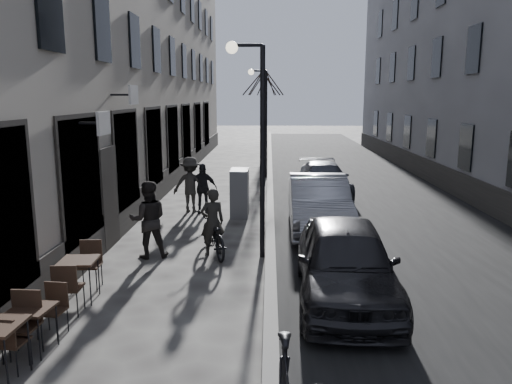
{
  "coord_description": "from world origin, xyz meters",
  "views": [
    {
      "loc": [
        0.16,
        -5.68,
        3.88
      ],
      "look_at": [
        -0.13,
        5.05,
        1.8
      ],
      "focal_mm": 35.0,
      "sensor_mm": 36.0,
      "label": 1
    }
  ],
  "objects_px": {
    "streetlamp_near": "(255,127)",
    "streetlamp_far": "(262,111)",
    "bistro_set_b": "(33,325)",
    "bicycle": "(213,234)",
    "tree_far": "(266,83)",
    "pedestrian_far": "(202,188)",
    "car_far": "(324,179)",
    "bistro_set_c": "(80,275)",
    "utility_cabinet": "(240,193)",
    "pedestrian_near": "(148,220)",
    "car_mid": "(319,203)",
    "pedestrian_mid": "(191,185)",
    "tree_near": "(265,80)",
    "car_near": "(346,262)"
  },
  "relations": [
    {
      "from": "tree_far",
      "to": "pedestrian_far",
      "type": "xyz_separation_m",
      "value": [
        -1.97,
        -16.36,
        -3.83
      ]
    },
    {
      "from": "streetlamp_far",
      "to": "tree_near",
      "type": "relative_size",
      "value": 0.89
    },
    {
      "from": "streetlamp_near",
      "to": "bicycle",
      "type": "bearing_deg",
      "value": 170.75
    },
    {
      "from": "streetlamp_near",
      "to": "tree_far",
      "type": "relative_size",
      "value": 0.89
    },
    {
      "from": "utility_cabinet",
      "to": "bistro_set_b",
      "type": "bearing_deg",
      "value": -106.32
    },
    {
      "from": "car_near",
      "to": "car_mid",
      "type": "relative_size",
      "value": 0.95
    },
    {
      "from": "streetlamp_near",
      "to": "car_mid",
      "type": "xyz_separation_m",
      "value": [
        1.78,
        2.58,
        -2.37
      ]
    },
    {
      "from": "bistro_set_b",
      "to": "bicycle",
      "type": "relative_size",
      "value": 0.77
    },
    {
      "from": "bicycle",
      "to": "pedestrian_near",
      "type": "xyz_separation_m",
      "value": [
        -1.52,
        -0.26,
        0.43
      ]
    },
    {
      "from": "pedestrian_far",
      "to": "tree_near",
      "type": "bearing_deg",
      "value": 74.61
    },
    {
      "from": "car_far",
      "to": "bistro_set_c",
      "type": "bearing_deg",
      "value": -121.59
    },
    {
      "from": "streetlamp_near",
      "to": "pedestrian_near",
      "type": "xyz_separation_m",
      "value": [
        -2.58,
        -0.09,
        -2.22
      ]
    },
    {
      "from": "bicycle",
      "to": "pedestrian_far",
      "type": "height_order",
      "value": "pedestrian_far"
    },
    {
      "from": "tree_far",
      "to": "bistro_set_c",
      "type": "height_order",
      "value": "tree_far"
    },
    {
      "from": "car_near",
      "to": "car_mid",
      "type": "bearing_deg",
      "value": 92.93
    },
    {
      "from": "bistro_set_b",
      "to": "car_near",
      "type": "xyz_separation_m",
      "value": [
        5.06,
        2.12,
        0.33
      ]
    },
    {
      "from": "tree_far",
      "to": "car_far",
      "type": "bearing_deg",
      "value": -79.79
    },
    {
      "from": "car_mid",
      "to": "streetlamp_far",
      "type": "bearing_deg",
      "value": 101.36
    },
    {
      "from": "utility_cabinet",
      "to": "pedestrian_far",
      "type": "height_order",
      "value": "pedestrian_far"
    },
    {
      "from": "pedestrian_near",
      "to": "streetlamp_far",
      "type": "bearing_deg",
      "value": -115.72
    },
    {
      "from": "utility_cabinet",
      "to": "car_far",
      "type": "xyz_separation_m",
      "value": [
        3.1,
        3.48,
        -0.13
      ]
    },
    {
      "from": "bicycle",
      "to": "pedestrian_mid",
      "type": "distance_m",
      "value": 4.76
    },
    {
      "from": "streetlamp_near",
      "to": "pedestrian_near",
      "type": "height_order",
      "value": "streetlamp_near"
    },
    {
      "from": "streetlamp_far",
      "to": "car_mid",
      "type": "bearing_deg",
      "value": -79.3
    },
    {
      "from": "pedestrian_near",
      "to": "car_far",
      "type": "xyz_separation_m",
      "value": [
        5.05,
        7.76,
        -0.3
      ]
    },
    {
      "from": "tree_far",
      "to": "pedestrian_near",
      "type": "distance_m",
      "value": 21.58
    },
    {
      "from": "streetlamp_far",
      "to": "car_near",
      "type": "xyz_separation_m",
      "value": [
        1.8,
        -14.57,
        -2.39
      ]
    },
    {
      "from": "utility_cabinet",
      "to": "streetlamp_near",
      "type": "bearing_deg",
      "value": -81.25
    },
    {
      "from": "tree_far",
      "to": "tree_near",
      "type": "bearing_deg",
      "value": -90.0
    },
    {
      "from": "streetlamp_near",
      "to": "streetlamp_far",
      "type": "bearing_deg",
      "value": 90.0
    },
    {
      "from": "streetlamp_far",
      "to": "car_far",
      "type": "relative_size",
      "value": 1.15
    },
    {
      "from": "bicycle",
      "to": "pedestrian_mid",
      "type": "relative_size",
      "value": 1.04
    },
    {
      "from": "pedestrian_mid",
      "to": "bistro_set_b",
      "type": "bearing_deg",
      "value": 86.57
    },
    {
      "from": "utility_cabinet",
      "to": "bicycle",
      "type": "bearing_deg",
      "value": -95.89
    },
    {
      "from": "streetlamp_far",
      "to": "bicycle",
      "type": "xyz_separation_m",
      "value": [
        -1.06,
        -11.83,
        -2.65
      ]
    },
    {
      "from": "streetlamp_far",
      "to": "tree_far",
      "type": "distance_m",
      "value": 9.12
    },
    {
      "from": "bistro_set_b",
      "to": "pedestrian_far",
      "type": "distance_m",
      "value": 9.44
    },
    {
      "from": "tree_far",
      "to": "car_mid",
      "type": "relative_size",
      "value": 1.2
    },
    {
      "from": "pedestrian_far",
      "to": "bistro_set_b",
      "type": "bearing_deg",
      "value": -102.94
    },
    {
      "from": "tree_near",
      "to": "utility_cabinet",
      "type": "bearing_deg",
      "value": -93.69
    },
    {
      "from": "tree_far",
      "to": "utility_cabinet",
      "type": "xyz_separation_m",
      "value": [
        -0.7,
        -16.82,
        -3.89
      ]
    },
    {
      "from": "tree_far",
      "to": "bistro_set_b",
      "type": "distance_m",
      "value": 26.25
    },
    {
      "from": "pedestrian_near",
      "to": "car_mid",
      "type": "xyz_separation_m",
      "value": [
        4.36,
        2.66,
        -0.15
      ]
    },
    {
      "from": "utility_cabinet",
      "to": "tree_near",
      "type": "bearing_deg",
      "value": 86.54
    },
    {
      "from": "car_near",
      "to": "bicycle",
      "type": "bearing_deg",
      "value": 138.89
    },
    {
      "from": "streetlamp_far",
      "to": "car_near",
      "type": "height_order",
      "value": "streetlamp_far"
    },
    {
      "from": "bistro_set_b",
      "to": "bicycle",
      "type": "xyz_separation_m",
      "value": [
        2.21,
        4.86,
        0.07
      ]
    },
    {
      "from": "bistro_set_c",
      "to": "tree_near",
      "type": "bearing_deg",
      "value": 76.12
    },
    {
      "from": "bicycle",
      "to": "car_mid",
      "type": "height_order",
      "value": "car_mid"
    },
    {
      "from": "bistro_set_c",
      "to": "car_near",
      "type": "bearing_deg",
      "value": -1.48
    }
  ]
}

